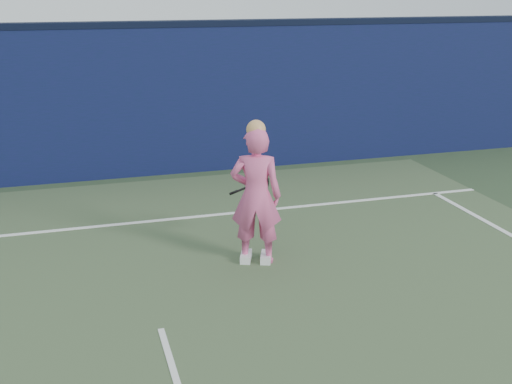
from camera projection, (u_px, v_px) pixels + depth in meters
name	position (u px, v px, depth m)	size (l,w,h in m)	color
backstop_wall	(109.00, 104.00, 10.79)	(24.00, 0.40, 2.50)	#0C1635
wall_cap	(104.00, 25.00, 10.40)	(24.00, 0.42, 0.10)	black
player	(256.00, 195.00, 7.45)	(0.70, 0.58, 1.72)	#E65994
racket	(258.00, 184.00, 7.92)	(0.53, 0.13, 0.28)	black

